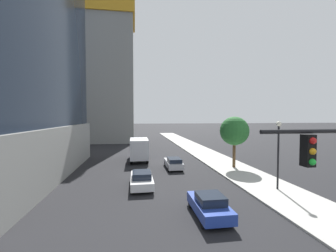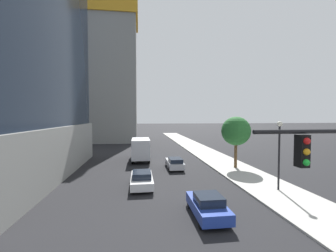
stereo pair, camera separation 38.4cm
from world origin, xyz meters
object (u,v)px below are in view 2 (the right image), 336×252
Objects in this scene: street_lamp at (279,145)px; car_white at (142,179)px; car_silver at (175,163)px; street_tree at (236,131)px; construction_building at (105,71)px; car_blue at (208,205)px; box_truck at (141,148)px.

street_lamp is 12.34m from car_white.
street_tree is at bearing -7.25° from car_silver.
street_tree is 13.41m from car_white.
street_tree is 1.31× the size of car_white.
construction_building is 48.41m from street_lamp.
construction_building is 41.18m from street_tree.
street_lamp is at bearing -63.97° from construction_building.
street_tree is at bearing 58.86° from car_blue.
car_blue is 13.23m from car_silver.
construction_building is 6.05× the size of box_truck.
car_blue is (-7.48, -3.89, -3.24)m from street_lamp.
car_silver is at bearing 58.14° from car_white.
car_blue is at bearing -58.32° from car_white.
car_silver is (12.83, -32.25, -17.46)m from construction_building.
car_white is at bearing -77.33° from construction_building.
construction_building is at bearing 111.70° from car_silver.
construction_building reaches higher than street_tree.
street_tree reaches higher than box_truck.
car_white reaches higher than car_silver.
car_blue is 0.59× the size of box_truck.
street_tree is 14.87m from car_blue.
box_truck reaches higher than car_blue.
box_truck is at bearing 90.00° from car_white.
street_lamp is at bearing -13.35° from car_white.
construction_building is at bearing 108.19° from box_truck.
street_tree reaches higher than car_silver.
street_tree reaches higher than car_white.
construction_building is 50.37m from car_blue.
construction_building is at bearing 102.67° from car_white.
car_blue reaches higher than car_silver.
street_lamp is 9.03m from car_blue.
box_truck is (-4.10, 5.68, 1.10)m from car_silver.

